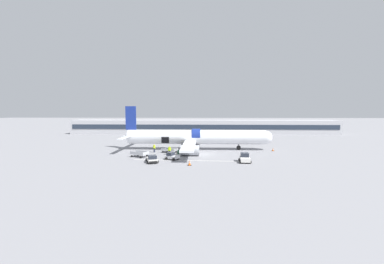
# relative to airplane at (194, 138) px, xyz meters

# --- Properties ---
(ground_plane) EXTENTS (500.00, 500.00, 0.00)m
(ground_plane) POSITION_rel_airplane_xyz_m (2.17, -5.76, -2.77)
(ground_plane) COLOR gray
(apron_marking_line) EXTENTS (20.42, 1.06, 0.01)m
(apron_marking_line) POSITION_rel_airplane_xyz_m (-0.48, -12.12, -2.77)
(apron_marking_line) COLOR silver
(apron_marking_line) RESTS_ON ground_plane
(terminal_strip) EXTENTS (100.83, 8.15, 5.34)m
(terminal_strip) POSITION_rel_airplane_xyz_m (2.17, 37.06, -0.10)
(terminal_strip) COLOR #B2B2B7
(terminal_strip) RESTS_ON ground_plane
(airplane) EXTENTS (34.81, 29.54, 9.96)m
(airplane) POSITION_rel_airplane_xyz_m (0.00, 0.00, 0.00)
(airplane) COLOR white
(airplane) RESTS_ON ground_plane
(baggage_tug_lead) EXTENTS (2.22, 3.08, 1.58)m
(baggage_tug_lead) POSITION_rel_airplane_xyz_m (9.29, -13.02, -2.09)
(baggage_tug_lead) COLOR silver
(baggage_tug_lead) RESTS_ON ground_plane
(baggage_tug_mid) EXTENTS (2.78, 2.57, 1.31)m
(baggage_tug_mid) POSITION_rel_airplane_xyz_m (-3.67, -11.37, -2.21)
(baggage_tug_mid) COLOR silver
(baggage_tug_mid) RESTS_ON ground_plane
(baggage_tug_rear) EXTENTS (2.70, 3.49, 1.32)m
(baggage_tug_rear) POSITION_rel_airplane_xyz_m (-6.77, -14.02, -2.18)
(baggage_tug_rear) COLOR silver
(baggage_tug_rear) RESTS_ON ground_plane
(baggage_cart_loading) EXTENTS (4.20, 2.90, 1.00)m
(baggage_cart_loading) POSITION_rel_airplane_xyz_m (-5.04, -4.19, -2.29)
(baggage_cart_loading) COLOR #B7BABF
(baggage_cart_loading) RESTS_ON ground_plane
(baggage_cart_queued) EXTENTS (4.15, 3.03, 1.12)m
(baggage_cart_queued) POSITION_rel_airplane_xyz_m (-10.23, -9.27, -2.22)
(baggage_cart_queued) COLOR #B7BABF
(baggage_cart_queued) RESTS_ON ground_plane
(ground_crew_loader_a) EXTENTS (0.64, 0.53, 1.84)m
(ground_crew_loader_a) POSITION_rel_airplane_xyz_m (-4.74, -6.91, -1.81)
(ground_crew_loader_a) COLOR black
(ground_crew_loader_a) RESTS_ON ground_plane
(ground_crew_loader_b) EXTENTS (0.59, 0.58, 1.83)m
(ground_crew_loader_b) POSITION_rel_airplane_xyz_m (-1.65, -4.83, -1.81)
(ground_crew_loader_b) COLOR #1E2338
(ground_crew_loader_b) RESTS_ON ground_plane
(ground_crew_driver) EXTENTS (0.62, 0.53, 1.80)m
(ground_crew_driver) POSITION_rel_airplane_xyz_m (-8.43, -4.01, -1.82)
(ground_crew_driver) COLOR #1E2338
(ground_crew_driver) RESTS_ON ground_plane
(ground_crew_supervisor) EXTENTS (0.56, 0.51, 1.68)m
(ground_crew_supervisor) POSITION_rel_airplane_xyz_m (-2.23, -2.78, -1.89)
(ground_crew_supervisor) COLOR black
(ground_crew_supervisor) RESTS_ON ground_plane
(suitcase_on_tarmac_upright) EXTENTS (0.37, 0.29, 0.86)m
(suitcase_on_tarmac_upright) POSITION_rel_airplane_xyz_m (-3.05, -5.91, -2.39)
(suitcase_on_tarmac_upright) COLOR #14472D
(suitcase_on_tarmac_upright) RESTS_ON ground_plane
(safety_cone_nose) EXTENTS (0.60, 0.60, 0.63)m
(safety_cone_nose) POSITION_rel_airplane_xyz_m (17.64, -1.18, -2.48)
(safety_cone_nose) COLOR black
(safety_cone_nose) RESTS_ON ground_plane
(safety_cone_engine_left) EXTENTS (0.62, 0.62, 0.79)m
(safety_cone_engine_left) POSITION_rel_airplane_xyz_m (-0.20, -15.89, -2.40)
(safety_cone_engine_left) COLOR black
(safety_cone_engine_left) RESTS_ON ground_plane
(safety_cone_wingtip) EXTENTS (0.55, 0.55, 0.69)m
(safety_cone_wingtip) POSITION_rel_airplane_xyz_m (0.52, -7.00, -2.45)
(safety_cone_wingtip) COLOR black
(safety_cone_wingtip) RESTS_ON ground_plane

